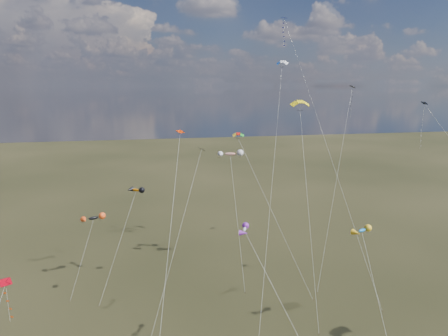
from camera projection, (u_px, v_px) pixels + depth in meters
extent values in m
cube|color=black|center=(352.00, 87.00, 70.68)|extent=(1.04, 1.10, 0.42)
cylinder|color=silver|center=(336.00, 181.00, 65.25)|extent=(12.16, 15.22, 30.35)
cube|color=#332316|center=(317.00, 293.00, 59.80)|extent=(0.10, 0.10, 0.12)
cube|color=#0A0843|center=(284.00, 18.00, 65.67)|extent=(1.07, 1.06, 0.25)
cylinder|color=silver|center=(329.00, 151.00, 60.29)|extent=(7.78, 21.54, 41.48)
cube|color=#332316|center=(383.00, 311.00, 54.90)|extent=(0.10, 0.10, 0.12)
cube|color=black|center=(201.00, 149.00, 56.37)|extent=(0.90, 0.96, 0.38)
cylinder|color=silver|center=(178.00, 237.00, 52.81)|extent=(8.11, 10.33, 21.73)
cube|color=#A2010F|center=(5.00, 282.00, 36.57)|extent=(1.30, 1.28, 0.33)
cube|color=#091449|center=(424.00, 103.00, 53.65)|extent=(0.80, 0.85, 0.35)
cube|color=red|center=(180.00, 132.00, 48.28)|extent=(1.09, 1.08, 0.28)
cylinder|color=silver|center=(167.00, 262.00, 41.34)|extent=(5.10, 18.70, 25.04)
cylinder|color=silver|center=(309.00, 206.00, 55.30)|extent=(3.23, 16.66, 28.12)
cube|color=#332316|center=(319.00, 334.00, 49.82)|extent=(0.10, 0.10, 0.12)
cylinder|color=silver|center=(272.00, 178.00, 58.33)|extent=(12.04, 27.88, 34.62)
cylinder|color=silver|center=(274.00, 213.00, 60.80)|extent=(8.25, 12.85, 22.96)
cube|color=#332316|center=(313.00, 300.00, 57.76)|extent=(0.10, 0.10, 0.12)
ellipsoid|color=black|center=(93.00, 218.00, 62.03)|extent=(3.31, 2.31, 1.25)
cylinder|color=silver|center=(82.00, 258.00, 59.65)|extent=(3.24, 6.49, 10.31)
cube|color=#332316|center=(70.00, 302.00, 57.25)|extent=(0.10, 0.10, 0.12)
ellipsoid|color=orange|center=(136.00, 190.00, 61.40)|extent=(2.72, 2.54, 1.08)
cylinder|color=silver|center=(118.00, 246.00, 58.80)|extent=(5.67, 7.39, 14.76)
cube|color=#332316|center=(99.00, 306.00, 56.18)|extent=(0.10, 0.10, 0.12)
ellipsoid|color=silver|center=(245.00, 229.00, 42.27)|extent=(1.50, 2.20, 0.81)
cylinder|color=silver|center=(292.00, 323.00, 38.79)|extent=(6.69, 11.94, 15.58)
ellipsoid|color=red|center=(230.00, 154.00, 67.30)|extent=(3.94, 2.15, 1.40)
cylinder|color=silver|center=(237.00, 219.00, 63.53)|extent=(0.30, 11.84, 19.21)
cube|color=#332316|center=(245.00, 293.00, 59.75)|extent=(0.10, 0.10, 0.12)
ellipsoid|color=blue|center=(362.00, 230.00, 47.54)|extent=(2.64, 1.82, 0.95)
cylinder|color=silver|center=(379.00, 303.00, 44.40)|extent=(0.35, 9.34, 13.58)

